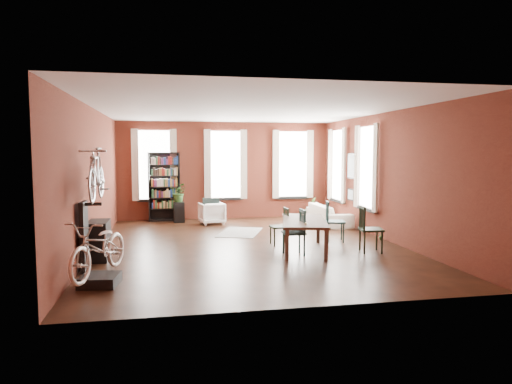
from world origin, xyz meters
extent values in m
plane|color=black|center=(0.00, 0.00, 0.00)|extent=(9.00, 9.00, 0.00)
cube|color=silver|center=(0.00, 0.00, 3.20)|extent=(7.00, 9.00, 0.04)
cube|color=#4C1B13|center=(0.00, 4.50, 1.60)|extent=(7.00, 0.04, 3.20)
cube|color=#4C1B13|center=(0.00, -4.50, 1.60)|extent=(7.00, 0.04, 3.20)
cube|color=#4C1B13|center=(-3.50, 0.00, 1.60)|extent=(0.04, 9.00, 3.20)
cube|color=#4C1B13|center=(3.50, 0.00, 1.60)|extent=(0.04, 9.00, 3.20)
cube|color=white|center=(-2.30, 4.47, 1.80)|extent=(1.00, 0.04, 2.20)
cube|color=#BEAD99|center=(-2.30, 4.40, 1.80)|extent=(1.40, 0.06, 2.30)
cube|color=white|center=(0.00, 4.47, 1.80)|extent=(1.00, 0.04, 2.20)
cube|color=#BEAD99|center=(0.00, 4.40, 1.80)|extent=(1.40, 0.06, 2.30)
cube|color=white|center=(2.30, 4.47, 1.80)|extent=(1.00, 0.04, 2.20)
cube|color=#BEAD99|center=(2.30, 4.40, 1.80)|extent=(1.40, 0.06, 2.30)
cube|color=white|center=(3.47, 1.00, 1.80)|extent=(0.04, 1.00, 2.20)
cube|color=#BEAD99|center=(3.40, 1.00, 1.80)|extent=(0.06, 1.40, 2.30)
cube|color=white|center=(3.47, 3.20, 1.80)|extent=(0.04, 1.00, 2.20)
cube|color=#BEAD99|center=(3.40, 3.20, 1.80)|extent=(0.06, 1.40, 2.30)
cube|color=black|center=(3.46, 2.10, 1.80)|extent=(0.04, 0.55, 0.75)
cube|color=black|center=(3.46, 2.10, 0.95)|extent=(0.04, 0.45, 0.35)
cube|color=brown|center=(1.11, -0.90, 0.35)|extent=(1.40, 2.23, 0.70)
cube|color=#193936|center=(0.78, -1.24, 0.49)|extent=(0.45, 0.45, 0.97)
cube|color=black|center=(0.72, -0.13, 0.44)|extent=(0.43, 0.43, 0.88)
cube|color=black|center=(2.52, -1.29, 0.51)|extent=(0.54, 0.54, 1.02)
cube|color=#1C3E3D|center=(2.19, 0.03, 0.49)|extent=(0.55, 0.55, 0.99)
cube|color=black|center=(-2.00, 4.30, 1.10)|extent=(1.00, 0.32, 2.20)
imported|color=white|center=(-0.57, 3.34, 0.37)|extent=(0.81, 0.77, 0.73)
imported|color=beige|center=(2.95, 2.60, 0.41)|extent=(0.61, 2.08, 0.81)
cube|color=black|center=(0.06, 1.68, 0.01)|extent=(1.53, 1.89, 0.01)
cube|color=black|center=(-2.99, -2.81, 0.09)|extent=(0.68, 0.68, 0.17)
cube|color=black|center=(-3.40, -1.80, 0.65)|extent=(0.16, 0.60, 1.30)
cube|color=black|center=(-3.28, -0.90, 0.40)|extent=(0.40, 0.80, 0.80)
cube|color=black|center=(-1.55, 3.88, 0.32)|extent=(0.35, 0.35, 0.64)
imported|color=#376026|center=(2.77, 3.87, 0.16)|extent=(0.62, 0.81, 0.32)
imported|color=#2F5723|center=(3.37, -0.08, 0.07)|extent=(0.41, 0.37, 0.13)
imported|color=beige|center=(-2.98, -2.84, 1.07)|extent=(0.90, 1.10, 1.80)
imported|color=#A5A8AD|center=(-3.15, -1.80, 2.13)|extent=(0.47, 1.00, 1.66)
imported|color=#2A5421|center=(-1.54, 3.91, 0.88)|extent=(0.71, 0.75, 0.47)
camera|label=1|loc=(-1.82, -10.58, 2.21)|focal=32.00mm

